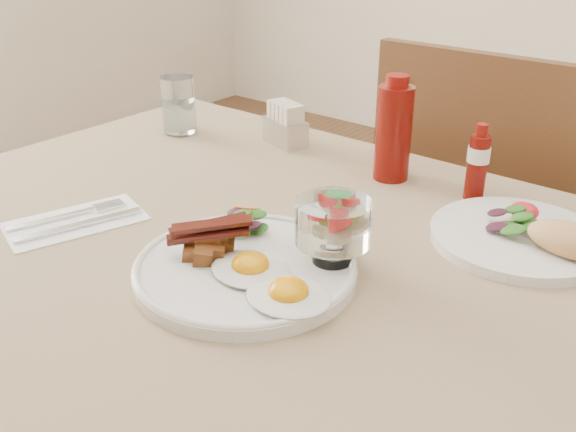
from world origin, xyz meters
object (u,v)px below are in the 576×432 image
at_px(chair_far, 481,230).
at_px(ketchup_bottle, 394,131).
at_px(main_plate, 245,270).
at_px(hot_sauce_bottle, 477,163).
at_px(table, 294,312).
at_px(fruit_cup, 333,222).
at_px(second_plate, 531,236).
at_px(sugar_caddy, 285,126).
at_px(water_glass, 179,108).

bearing_deg(chair_far, ketchup_bottle, -96.62).
distance_m(main_plate, ketchup_bottle, 0.40).
relative_size(ketchup_bottle, hot_sauce_bottle, 1.44).
xyz_separation_m(table, fruit_cup, (0.06, 0.00, 0.16)).
height_order(second_plate, ketchup_bottle, ketchup_bottle).
xyz_separation_m(main_plate, ketchup_bottle, (-0.02, 0.39, 0.07)).
height_order(main_plate, sugar_caddy, sugar_caddy).
distance_m(fruit_cup, second_plate, 0.28).
xyz_separation_m(main_plate, second_plate, (0.25, 0.30, 0.01)).
height_order(hot_sauce_bottle, sugar_caddy, hot_sauce_bottle).
height_order(second_plate, hot_sauce_bottle, hot_sauce_bottle).
relative_size(table, main_plate, 4.75).
relative_size(table, fruit_cup, 13.83).
xyz_separation_m(ketchup_bottle, water_glass, (-0.46, -0.06, -0.03)).
bearing_deg(fruit_cup, water_glass, 155.68).
relative_size(main_plate, water_glass, 2.47).
bearing_deg(hot_sauce_bottle, main_plate, -106.85).
bearing_deg(second_plate, table, -136.39).
distance_m(ketchup_bottle, water_glass, 0.46).
relative_size(fruit_cup, water_glass, 0.85).
xyz_separation_m(fruit_cup, second_plate, (0.17, 0.22, -0.05)).
height_order(main_plate, fruit_cup, fruit_cup).
height_order(chair_far, ketchup_bottle, chair_far).
distance_m(table, hot_sauce_bottle, 0.37).
relative_size(table, sugar_caddy, 13.24).
distance_m(main_plate, sugar_caddy, 0.49).
bearing_deg(hot_sauce_bottle, fruit_cup, -97.52).
relative_size(fruit_cup, hot_sauce_bottle, 0.79).
distance_m(ketchup_bottle, sugar_caddy, 0.25).
xyz_separation_m(fruit_cup, hot_sauce_bottle, (0.04, 0.32, -0.01)).
bearing_deg(hot_sauce_bottle, table, -107.76).
xyz_separation_m(sugar_caddy, water_glass, (-0.21, -0.08, 0.01)).
xyz_separation_m(second_plate, sugar_caddy, (-0.52, 0.11, 0.02)).
distance_m(chair_far, ketchup_bottle, 0.47).
relative_size(table, hot_sauce_bottle, 10.92).
relative_size(chair_far, ketchup_bottle, 5.29).
bearing_deg(sugar_caddy, water_glass, -141.37).
height_order(sugar_caddy, water_glass, water_glass).
bearing_deg(hot_sauce_bottle, second_plate, -38.67).
bearing_deg(hot_sauce_bottle, chair_far, 107.05).
bearing_deg(water_glass, hot_sauce_bottle, 6.71).
bearing_deg(water_glass, table, -26.98).
bearing_deg(water_glass, second_plate, -2.51).
distance_m(fruit_cup, water_glass, 0.61).
bearing_deg(main_plate, fruit_cup, 44.18).
distance_m(table, ketchup_bottle, 0.36).
bearing_deg(fruit_cup, ketchup_bottle, 108.01).
xyz_separation_m(chair_far, sugar_caddy, (-0.29, -0.33, 0.26)).
height_order(main_plate, hot_sauce_bottle, hot_sauce_bottle).
distance_m(second_plate, ketchup_bottle, 0.30).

